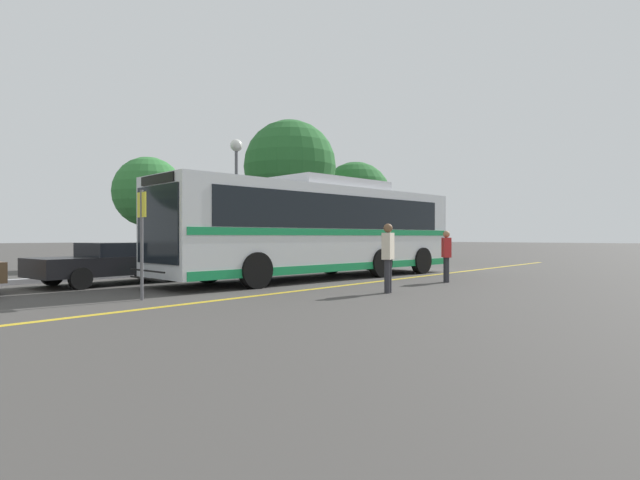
% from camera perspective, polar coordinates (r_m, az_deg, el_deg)
% --- Properties ---
extents(ground_plane, '(220.00, 220.00, 0.00)m').
position_cam_1_polar(ground_plane, '(17.11, -1.66, -4.37)').
color(ground_plane, '#423F3D').
extents(lane_strip_0, '(31.72, 0.20, 0.01)m').
position_cam_1_polar(lane_strip_0, '(15.67, 6.06, -4.80)').
color(lane_strip_0, gold).
rests_on(lane_strip_0, ground_plane).
extents(curb_strip, '(39.72, 0.36, 0.15)m').
position_cam_1_polar(curb_strip, '(20.95, -11.05, -3.30)').
color(curb_strip, '#99999E').
rests_on(curb_strip, ground_plane).
extents(transit_bus, '(12.17, 3.46, 3.40)m').
position_cam_1_polar(transit_bus, '(16.99, 0.03, 1.49)').
color(transit_bus, silver).
rests_on(transit_bus, ground_plane).
extents(parked_car_1, '(4.75, 2.08, 1.24)m').
position_cam_1_polar(parked_car_1, '(16.23, -22.32, -2.35)').
color(parked_car_1, black).
rests_on(parked_car_1, ground_plane).
extents(parked_car_2, '(4.35, 2.19, 1.41)m').
position_cam_1_polar(parked_car_2, '(19.31, -8.33, -1.73)').
color(parked_car_2, navy).
rests_on(parked_car_2, ground_plane).
extents(pedestrian_0, '(0.47, 0.34, 1.75)m').
position_cam_1_polar(pedestrian_0, '(12.67, 7.78, -1.52)').
color(pedestrian_0, '#2D2D33').
rests_on(pedestrian_0, ground_plane).
extents(pedestrian_1, '(0.46, 0.44, 1.60)m').
position_cam_1_polar(pedestrian_1, '(15.97, 14.24, -1.48)').
color(pedestrian_1, '#2D2D33').
rests_on(pedestrian_1, ground_plane).
extents(bus_stop_sign, '(0.07, 0.40, 2.46)m').
position_cam_1_polar(bus_stop_sign, '(11.81, -19.70, 1.01)').
color(bus_stop_sign, '#59595E').
rests_on(bus_stop_sign, ground_plane).
extents(street_lamp, '(0.55, 0.55, 5.78)m').
position_cam_1_polar(street_lamp, '(22.85, -9.54, 7.85)').
color(street_lamp, '#59595E').
rests_on(street_lamp, ground_plane).
extents(tree_0, '(4.36, 4.36, 6.03)m').
position_cam_1_polar(tree_0, '(30.97, 4.09, 4.88)').
color(tree_0, '#513823').
rests_on(tree_0, ground_plane).
extents(tree_1, '(3.19, 3.19, 5.07)m').
position_cam_1_polar(tree_1, '(24.24, -19.02, 5.19)').
color(tree_1, '#513823').
rests_on(tree_1, ground_plane).
extents(tree_3, '(5.02, 5.02, 7.74)m').
position_cam_1_polar(tree_3, '(27.46, -3.45, 8.36)').
color(tree_3, '#513823').
rests_on(tree_3, ground_plane).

